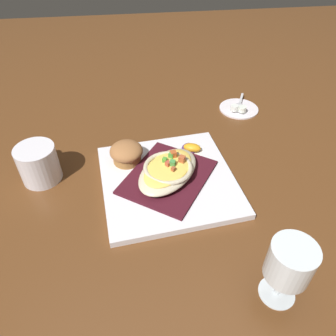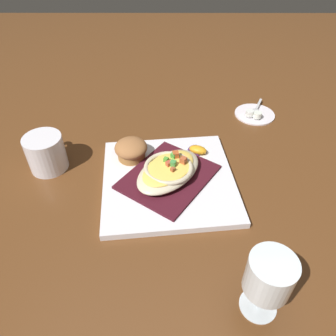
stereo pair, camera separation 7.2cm
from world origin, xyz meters
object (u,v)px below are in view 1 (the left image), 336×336
square_plate (168,180)px  creamer_saucer (239,108)px  coffee_mug (39,165)px  spoon (240,104)px  creamer_cup_1 (242,109)px  gratin_dish (168,170)px  creamer_cup_0 (234,108)px  stemmed_glass (289,265)px  orange_garnish (191,148)px  muffin (126,153)px

square_plate → creamer_saucer: square_plate is taller
coffee_mug → spoon: size_ratio=1.31×
creamer_cup_1 → gratin_dish: bearing=45.7°
creamer_cup_1 → coffee_mug: bearing=20.8°
creamer_cup_0 → coffee_mug: bearing=22.5°
stemmed_glass → coffee_mug: bearing=-38.4°
coffee_mug → creamer_saucer: coffee_mug is taller
coffee_mug → creamer_cup_0: bearing=-157.5°
coffee_mug → creamer_cup_1: size_ratio=5.04×
orange_garnish → stemmed_glass: size_ratio=0.43×
square_plate → stemmed_glass: bearing=116.9°
creamer_saucer → creamer_cup_0: size_ratio=4.93×
square_plate → coffee_mug: bearing=-11.0°
muffin → stemmed_glass: 0.44m
spoon → creamer_cup_0: bearing=44.8°
creamer_cup_0 → creamer_cup_1: same height
creamer_cup_0 → creamer_cup_1: size_ratio=1.00×
square_plate → coffee_mug: coffee_mug is taller
stemmed_glass → gratin_dish: bearing=-63.2°
square_plate → creamer_cup_0: size_ratio=12.46×
creamer_cup_0 → creamer_saucer: bearing=-140.4°
muffin → creamer_cup_0: 0.39m
creamer_cup_1 → square_plate: bearing=45.7°
creamer_cup_1 → muffin: bearing=28.8°
gratin_dish → coffee_mug: coffee_mug is taller
gratin_dish → orange_garnish: bearing=-127.5°
creamer_saucer → spoon: (-0.00, -0.01, 0.01)m
square_plate → coffee_mug: size_ratio=2.47×
square_plate → coffee_mug: (0.29, -0.06, 0.03)m
stemmed_glass → creamer_saucer: stemmed_glass is taller
muffin → square_plate: bearing=141.0°
gratin_dish → spoon: 0.40m
gratin_dish → creamer_cup_1: size_ratio=8.47×
creamer_saucer → spoon: 0.01m
creamer_cup_1 → creamer_cup_0: bearing=-24.6°
muffin → orange_garnish: size_ratio=1.42×
creamer_saucer → creamer_cup_0: (0.02, 0.02, 0.01)m
square_plate → orange_garnish: (-0.07, -0.09, 0.02)m
spoon → stemmed_glass: bearing=79.1°
creamer_cup_1 → stemmed_glass: bearing=78.7°
muffin → stemmed_glass: (-0.24, 0.37, 0.05)m
muffin → creamer_cup_1: (-0.35, -0.19, -0.02)m
gratin_dish → coffee_mug: 0.30m
orange_garnish → creamer_saucer: (-0.19, -0.20, -0.02)m
gratin_dish → creamer_saucer: bearing=-131.5°
spoon → creamer_cup_0: size_ratio=3.85×
muffin → spoon: muffin is taller
gratin_dish → stemmed_glass: size_ratio=1.57×
spoon → creamer_cup_1: bearing=86.0°
square_plate → gratin_dish: (-0.00, -0.00, 0.03)m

